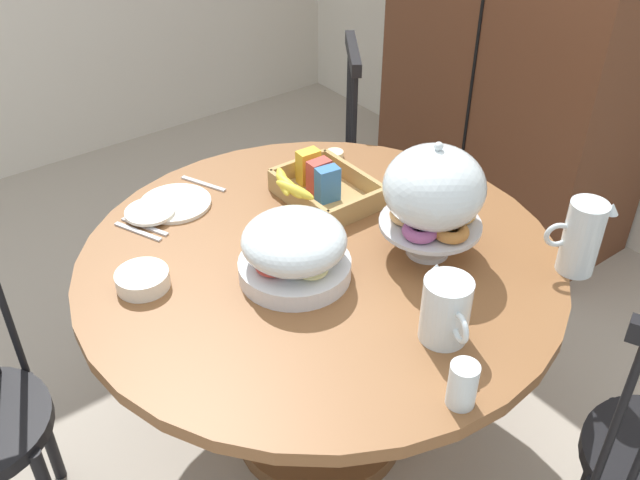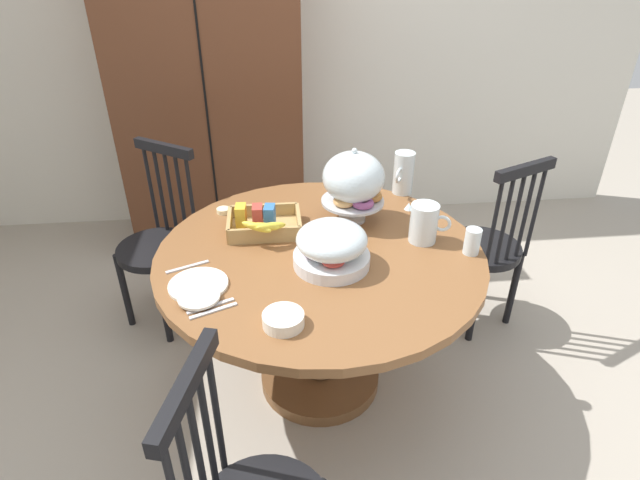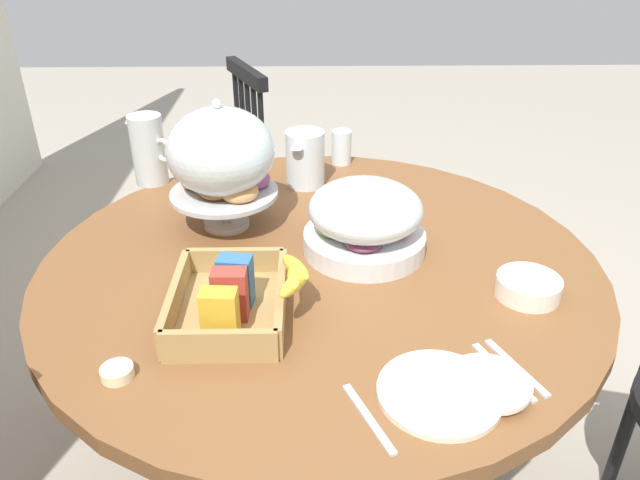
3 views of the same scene
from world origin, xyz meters
The scene contains 19 objects.
ground_plane centered at (0.00, 0.00, 0.00)m, with size 10.00×10.00×0.00m, color #A89E8E.
wall_back centered at (0.00, 1.83, 1.30)m, with size 4.80×0.06×2.60m, color silver.
wooden_armoire centered at (-0.58, 1.50, 0.98)m, with size 1.18×0.60×1.96m.
dining_table centered at (-0.05, 0.04, 0.55)m, with size 1.35×1.35×0.74m.
windsor_chair_near_window centered at (0.85, 0.41, 0.45)m, with size 0.44×0.44×0.97m.
windsor_chair_by_cabinet centered at (-0.83, 0.62, 0.45)m, with size 0.46×0.46×0.97m.
pastry_stand_with_dome centered at (0.12, 0.28, 0.94)m, with size 0.28×0.28×0.34m.
fruit_platter_covered centered at (-0.02, -0.07, 0.83)m, with size 0.30×0.30×0.18m.
orange_juice_pitcher centered at (0.42, 0.54, 0.84)m, with size 0.12×0.16×0.21m.
milk_pitcher centered at (0.39, 0.07, 0.82)m, with size 0.19×0.12×0.17m.
cereal_basket centered at (-0.28, 0.21, 0.78)m, with size 0.32×0.30×0.12m.
china_plate_large centered at (-0.52, -0.16, 0.75)m, with size 0.22×0.22×0.01m, color white.
china_plate_small centered at (-0.51, -0.25, 0.76)m, with size 0.15×0.15×0.01m, color white.
cereal_bowl centered at (-0.22, -0.41, 0.76)m, with size 0.14×0.14×0.04m, color white.
drinking_glass centered at (0.56, -0.04, 0.80)m, with size 0.06×0.06×0.11m, color silver.
butter_dish centered at (-0.46, 0.41, 0.75)m, with size 0.06×0.06×0.02m, color beige.
table_knife centered at (-0.47, -0.29, 0.74)m, with size 0.17×0.01×0.01m, color silver.
dinner_fork centered at (-0.45, -0.32, 0.74)m, with size 0.17×0.01×0.01m, color silver.
soup_spoon centered at (-0.58, -0.03, 0.74)m, with size 0.17×0.01×0.01m, color silver.
Camera 2 is at (-0.23, -1.74, 1.86)m, focal length 28.87 mm.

